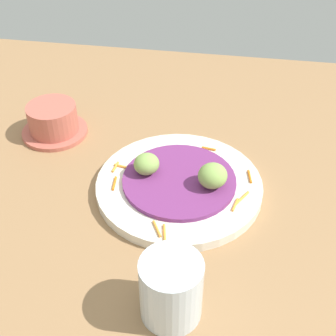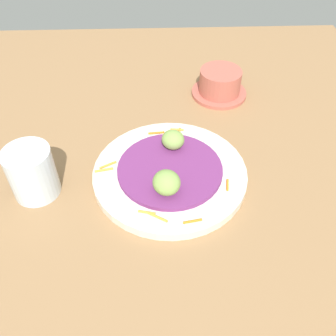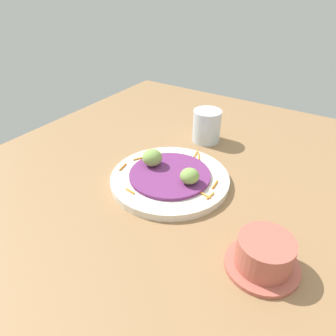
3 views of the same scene
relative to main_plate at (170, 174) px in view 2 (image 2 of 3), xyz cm
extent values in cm
cube|color=#936D47|center=(5.51, 4.05, -1.85)|extent=(110.00, 110.00, 2.00)
cylinder|color=silver|center=(0.00, 0.00, 0.00)|extent=(27.17, 27.17, 1.69)
cylinder|color=#702D6B|center=(0.00, 0.00, 1.23)|extent=(18.51, 18.51, 0.76)
cylinder|color=orange|center=(-9.28, 3.81, 1.05)|extent=(1.04, 2.83, 0.40)
cylinder|color=orange|center=(-3.92, -9.59, 1.05)|extent=(2.53, 0.79, 0.40)
cylinder|color=orange|center=(1.67, 10.98, 1.05)|extent=(1.88, 3.01, 0.40)
cylinder|color=orange|center=(-11.29, -3.05, 1.05)|extent=(0.94, 3.06, 0.40)
cylinder|color=orange|center=(0.45, 11.61, 1.05)|extent=(1.07, 3.25, 0.40)
cylinder|color=orange|center=(11.16, -1.86, 1.05)|extent=(0.72, 2.63, 0.40)
cylinder|color=orange|center=(10.28, 2.24, 1.05)|extent=(0.68, 3.17, 0.40)
cylinder|color=orange|center=(10.19, -2.22, 1.05)|extent=(2.64, 0.87, 0.40)
cylinder|color=orange|center=(-10.23, 2.43, 1.05)|extent=(2.27, 3.42, 0.40)
ellipsoid|color=#84A851|center=(5.36, -0.77, 3.32)|extent=(5.86, 5.86, 3.42)
ellipsoid|color=#84A851|center=(-5.36, 0.77, 3.61)|extent=(6.35, 6.29, 4.00)
cylinder|color=#B75B4C|center=(25.79, -12.23, -0.45)|extent=(12.36, 12.36, 0.80)
cylinder|color=#B75B4C|center=(25.79, -12.23, 2.57)|extent=(9.21, 9.21, 5.24)
cylinder|color=silver|center=(-2.32, 22.90, 3.66)|extent=(7.82, 7.82, 9.01)
camera|label=1|loc=(-7.64, 57.34, 51.27)|focal=50.38mm
camera|label=2|loc=(-46.58, 2.08, 48.12)|focal=40.35mm
camera|label=3|loc=(31.36, -49.79, 41.29)|focal=33.42mm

